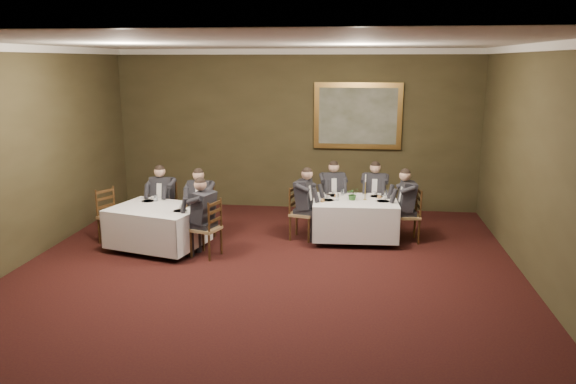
% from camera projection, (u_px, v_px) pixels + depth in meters
% --- Properties ---
extents(ground, '(10.00, 10.00, 0.00)m').
position_uv_depth(ground, '(256.00, 296.00, 7.96)').
color(ground, black).
rests_on(ground, ground).
extents(ceiling, '(8.00, 10.00, 0.10)m').
position_uv_depth(ceiling, '(252.00, 41.00, 7.16)').
color(ceiling, silver).
rests_on(ceiling, back_wall).
extents(back_wall, '(8.00, 0.10, 3.50)m').
position_uv_depth(back_wall, '(295.00, 130.00, 12.39)').
color(back_wall, '#36301B').
rests_on(back_wall, ground).
extents(front_wall, '(8.00, 0.10, 3.50)m').
position_uv_depth(front_wall, '(65.00, 377.00, 2.73)').
color(front_wall, '#36301B').
rests_on(front_wall, ground).
extents(right_wall, '(0.10, 10.00, 3.50)m').
position_uv_depth(right_wall, '(566.00, 183.00, 7.07)').
color(right_wall, '#36301B').
rests_on(right_wall, ground).
extents(crown_molding, '(8.00, 10.00, 0.12)m').
position_uv_depth(crown_molding, '(252.00, 45.00, 7.17)').
color(crown_molding, white).
rests_on(crown_molding, back_wall).
extents(table_main, '(1.60, 1.25, 0.67)m').
position_uv_depth(table_main, '(355.00, 217.00, 10.33)').
color(table_main, '#321D0E').
rests_on(table_main, ground).
extents(table_second, '(1.80, 1.54, 0.67)m').
position_uv_depth(table_second, '(158.00, 225.00, 9.82)').
color(table_second, '#321D0E').
rests_on(table_second, ground).
extents(chair_main_backleft, '(0.53, 0.51, 1.00)m').
position_uv_depth(chair_main_backleft, '(332.00, 213.00, 11.17)').
color(chair_main_backleft, olive).
rests_on(chair_main_backleft, ground).
extents(diner_main_backleft, '(0.50, 0.56, 1.35)m').
position_uv_depth(diner_main_backleft, '(332.00, 202.00, 11.11)').
color(diner_main_backleft, black).
rests_on(diner_main_backleft, chair_main_backleft).
extents(chair_main_backright, '(0.47, 0.46, 1.00)m').
position_uv_depth(chair_main_backright, '(374.00, 214.00, 11.11)').
color(chair_main_backright, olive).
rests_on(chair_main_backright, ground).
extents(diner_main_backright, '(0.44, 0.51, 1.35)m').
position_uv_depth(diner_main_backright, '(374.00, 203.00, 11.04)').
color(diner_main_backright, black).
rests_on(diner_main_backright, chair_main_backright).
extents(chair_main_endleft, '(0.50, 0.52, 1.00)m').
position_uv_depth(chair_main_endleft, '(302.00, 224.00, 10.45)').
color(chair_main_endleft, olive).
rests_on(chair_main_endleft, ground).
extents(diner_main_endleft, '(0.55, 0.49, 1.35)m').
position_uv_depth(diner_main_endleft, '(303.00, 212.00, 10.39)').
color(diner_main_endleft, black).
rests_on(diner_main_endleft, chair_main_endleft).
extents(chair_main_endright, '(0.47, 0.48, 1.00)m').
position_uv_depth(chair_main_endright, '(408.00, 226.00, 10.30)').
color(chair_main_endright, olive).
rests_on(chair_main_endright, ground).
extents(diner_main_endright, '(0.52, 0.45, 1.35)m').
position_uv_depth(diner_main_endright, '(408.00, 214.00, 10.25)').
color(diner_main_endright, black).
rests_on(diner_main_endright, chair_main_endright).
extents(chair_sec_backleft, '(0.48, 0.47, 1.00)m').
position_uv_depth(chair_sec_backleft, '(164.00, 220.00, 10.73)').
color(chair_sec_backleft, olive).
rests_on(chair_sec_backleft, ground).
extents(diner_sec_backleft, '(0.45, 0.52, 1.35)m').
position_uv_depth(diner_sec_backleft, '(164.00, 208.00, 10.67)').
color(diner_sec_backleft, black).
rests_on(diner_sec_backleft, chair_sec_backleft).
extents(chair_sec_backright, '(0.46, 0.45, 1.00)m').
position_uv_depth(chair_sec_backright, '(202.00, 224.00, 10.43)').
color(chair_sec_backright, olive).
rests_on(chair_sec_backright, ground).
extents(diner_sec_backright, '(0.44, 0.50, 1.35)m').
position_uv_depth(diner_sec_backright, '(201.00, 213.00, 10.36)').
color(diner_sec_backright, black).
rests_on(diner_sec_backright, chair_sec_backright).
extents(chair_sec_endright, '(0.53, 0.55, 1.00)m').
position_uv_depth(chair_sec_endright, '(207.00, 240.00, 9.50)').
color(chair_sec_endright, olive).
rests_on(chair_sec_endright, ground).
extents(diner_sec_endright, '(0.58, 0.53, 1.35)m').
position_uv_depth(diner_sec_endright, '(206.00, 227.00, 9.46)').
color(diner_sec_endright, black).
rests_on(diner_sec_endright, chair_sec_endright).
extents(chair_sec_endleft, '(0.58, 0.59, 1.00)m').
position_uv_depth(chair_sec_endleft, '(114.00, 228.00, 10.22)').
color(chair_sec_endleft, olive).
rests_on(chair_sec_endleft, ground).
extents(centerpiece, '(0.25, 0.22, 0.25)m').
position_uv_depth(centerpiece, '(353.00, 193.00, 10.24)').
color(centerpiece, '#2D5926').
rests_on(centerpiece, table_main).
extents(candlestick, '(0.07, 0.07, 0.49)m').
position_uv_depth(candlestick, '(365.00, 190.00, 10.25)').
color(candlestick, '#B29636').
rests_on(candlestick, table_main).
extents(place_setting_table_main, '(0.33, 0.31, 0.14)m').
position_uv_depth(place_setting_table_main, '(335.00, 194.00, 10.62)').
color(place_setting_table_main, white).
rests_on(place_setting_table_main, table_main).
extents(place_setting_table_second, '(0.33, 0.31, 0.14)m').
position_uv_depth(place_setting_table_second, '(152.00, 199.00, 10.21)').
color(place_setting_table_second, white).
rests_on(place_setting_table_second, table_second).
extents(painting, '(1.89, 0.09, 1.42)m').
position_uv_depth(painting, '(358.00, 116.00, 12.08)').
color(painting, '#E1A652').
rests_on(painting, back_wall).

